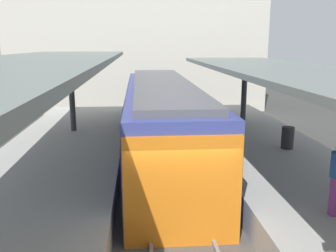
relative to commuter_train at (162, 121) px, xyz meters
name	(u,v)px	position (x,y,z in m)	size (l,w,h in m)	color
ground_plane	(178,236)	(0.00, -5.99, -1.73)	(80.00, 80.00, 0.00)	#383835
platform_left	(21,224)	(-3.80, -5.99, -1.23)	(4.40, 28.00, 1.00)	#9E9E99
platform_right	(326,212)	(3.80, -5.99, -1.23)	(4.40, 28.00, 1.00)	#9E9E99
track_ballast	(179,233)	(0.00, -5.99, -1.63)	(3.20, 28.00, 0.20)	#4C4742
rail_near_side	(150,228)	(-0.72, -5.99, -1.46)	(0.08, 28.00, 0.14)	slate
rail_far_side	(207,225)	(0.72, -5.99, -1.46)	(0.08, 28.00, 0.14)	slate
commuter_train	(162,121)	(0.00, 0.00, 0.00)	(2.78, 13.62, 3.10)	#38428C
canopy_left	(25,64)	(-3.80, -4.59, 2.48)	(4.18, 21.00, 3.33)	#333335
canopy_right	(312,76)	(3.80, -4.59, 2.15)	(4.18, 21.00, 2.99)	#333335
litter_bin	(288,138)	(4.44, -1.84, -0.33)	(0.44, 0.44, 0.80)	#2D2D30
station_building_backdrop	(138,33)	(-0.88, 14.01, 3.77)	(18.00, 6.00, 11.00)	beige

